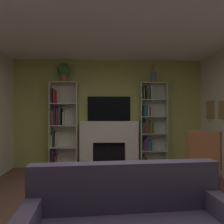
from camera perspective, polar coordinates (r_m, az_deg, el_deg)
wall_back_accent at (r=5.51m, az=-0.82°, el=-0.40°), size 4.78×0.06×2.65m
ceiling at (r=2.93m, az=1.13°, el=26.80°), size 4.78×5.86×0.06m
fireplace at (r=5.42m, az=-0.77°, el=-8.08°), size 1.52×0.51×1.14m
tv at (r=5.45m, az=-0.80°, el=0.84°), size 1.05×0.06×0.60m
bookshelf_left at (r=5.47m, az=-13.07°, el=-3.44°), size 0.65×0.31×2.08m
bookshelf_right at (r=5.52m, az=9.82°, el=-3.28°), size 0.65×0.28×2.08m
potted_plant at (r=5.50m, az=-12.36°, el=10.29°), size 0.31×0.31×0.45m
vase_with_flowers at (r=5.55m, az=10.68°, el=9.02°), size 0.12×0.12×0.45m
armchair at (r=3.78m, az=20.58°, el=-12.79°), size 0.85×0.85×1.06m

